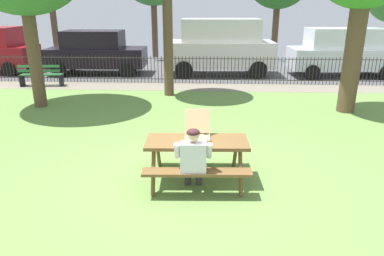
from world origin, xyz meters
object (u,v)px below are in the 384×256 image
at_px(picnic_table_foreground, 197,149).
at_px(parked_car_right, 344,51).
at_px(park_bench_left, 41,76).
at_px(parked_car_left, 96,52).
at_px(adult_at_table, 193,158).
at_px(parked_car_center, 220,46).
at_px(pizza_box_open, 197,133).

height_order(picnic_table_foreground, parked_car_right, parked_car_right).
distance_m(park_bench_left, parked_car_left, 3.14).
xyz_separation_m(adult_at_table, parked_car_center, (0.65, 10.92, 0.65)).
xyz_separation_m(pizza_box_open, parked_car_right, (6.04, 10.27, 0.24)).
bearing_deg(pizza_box_open, parked_car_left, 116.13).
height_order(park_bench_left, parked_car_right, parked_car_right).
height_order(adult_at_table, parked_car_right, parked_car_right).
distance_m(adult_at_table, park_bench_left, 10.35).
xyz_separation_m(parked_car_left, parked_car_right, (11.08, 0.00, 0.09)).
xyz_separation_m(picnic_table_foreground, adult_at_table, (-0.04, -0.50, 0.06)).
relative_size(picnic_table_foreground, adult_at_table, 1.57).
distance_m(pizza_box_open, adult_at_table, 0.68).
xyz_separation_m(pizza_box_open, parked_car_center, (0.61, 10.27, 0.45)).
bearing_deg(parked_car_center, picnic_table_foreground, -93.38).
xyz_separation_m(picnic_table_foreground, parked_car_right, (6.04, 10.41, 0.50)).
xyz_separation_m(adult_at_table, park_bench_left, (-6.37, 8.15, -0.24)).
relative_size(parked_car_left, parked_car_right, 0.95).
bearing_deg(adult_at_table, pizza_box_open, 86.46).
bearing_deg(parked_car_left, adult_at_table, -65.40).
xyz_separation_m(pizza_box_open, park_bench_left, (-6.41, 7.50, -0.44)).
relative_size(park_bench_left, parked_car_right, 0.35).
height_order(park_bench_left, parked_car_left, parked_car_left).
xyz_separation_m(park_bench_left, parked_car_center, (7.02, 2.77, 0.89)).
height_order(parked_car_left, parked_car_center, parked_car_center).
relative_size(pizza_box_open, parked_car_center, 0.12).
height_order(pizza_box_open, adult_at_table, pizza_box_open).
bearing_deg(picnic_table_foreground, parked_car_right, 59.88).
xyz_separation_m(park_bench_left, parked_car_right, (12.45, 2.77, 0.68)).
bearing_deg(parked_car_right, parked_car_center, -180.00).
height_order(pizza_box_open, parked_car_right, parked_car_right).
bearing_deg(parked_car_right, picnic_table_foreground, -120.12).
height_order(adult_at_table, park_bench_left, adult_at_table).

